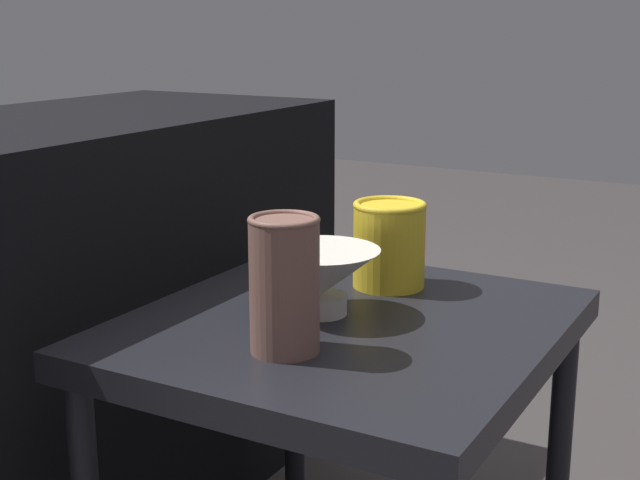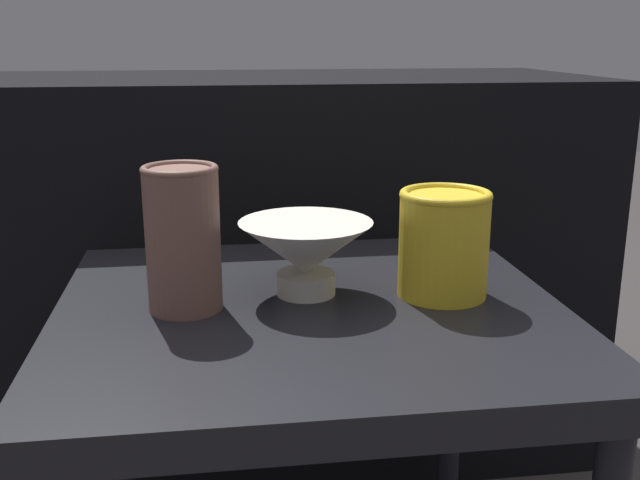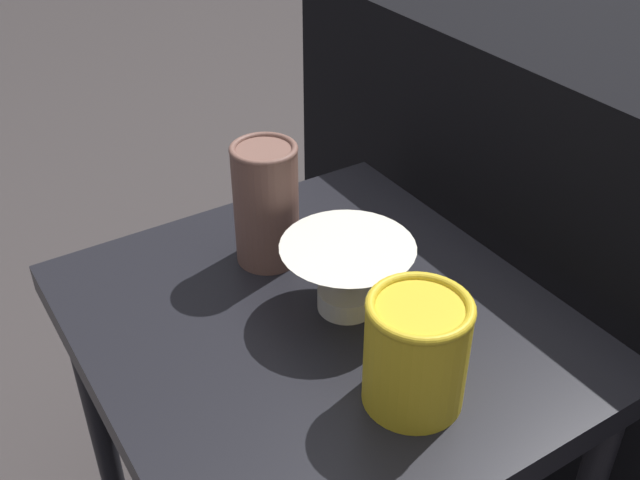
# 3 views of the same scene
# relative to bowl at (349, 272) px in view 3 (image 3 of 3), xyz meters

# --- Properties ---
(table) EXTENTS (0.59, 0.55, 0.49)m
(table) POSITION_rel_bowl_xyz_m (-0.00, -0.04, -0.11)
(table) COLOR black
(table) RESTS_ON ground_plane
(couch_backdrop) EXTENTS (1.19, 0.50, 0.72)m
(couch_backdrop) POSITION_rel_bowl_xyz_m (-0.00, 0.55, -0.18)
(couch_backdrop) COLOR black
(couch_backdrop) RESTS_ON ground_plane
(bowl) EXTENTS (0.16, 0.16, 0.09)m
(bowl) POSITION_rel_bowl_xyz_m (0.00, 0.00, 0.00)
(bowl) COLOR silver
(bowl) RESTS_ON table
(vase_textured_left) EXTENTS (0.09, 0.09, 0.17)m
(vase_textured_left) POSITION_rel_bowl_xyz_m (-0.15, -0.03, 0.03)
(vase_textured_left) COLOR brown
(vase_textured_left) RESTS_ON table
(vase_colorful_right) EXTENTS (0.11, 0.11, 0.13)m
(vase_colorful_right) POSITION_rel_bowl_xyz_m (0.16, -0.03, 0.01)
(vase_colorful_right) COLOR gold
(vase_colorful_right) RESTS_ON table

